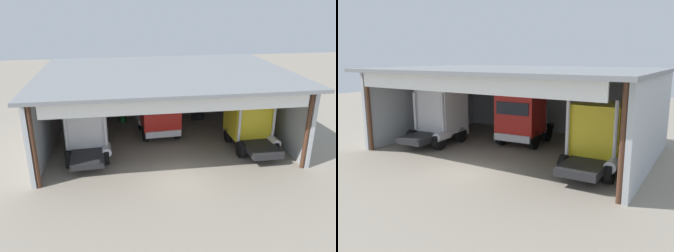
{
  "view_description": "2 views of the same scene",
  "coord_description": "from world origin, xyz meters",
  "views": [
    {
      "loc": [
        -3.02,
        -16.17,
        9.4
      ],
      "look_at": [
        0.0,
        3.77,
        1.65
      ],
      "focal_mm": 36.31,
      "sensor_mm": 36.0,
      "label": 1
    },
    {
      "loc": [
        10.19,
        -12.72,
        5.55
      ],
      "look_at": [
        0.0,
        3.77,
        1.65
      ],
      "focal_mm": 36.66,
      "sensor_mm": 36.0,
      "label": 2
    }
  ],
  "objects": [
    {
      "name": "tool_cart",
      "position": [
        3.25,
        9.29,
        0.5
      ],
      "size": [
        0.9,
        0.6,
        1.0
      ],
      "primitive_type": "cube",
      "color": "black",
      "rests_on": "ground"
    },
    {
      "name": "oil_drum",
      "position": [
        -2.77,
        9.58,
        0.45
      ],
      "size": [
        0.58,
        0.58,
        0.89
      ],
      "primitive_type": "cylinder",
      "color": "#197233",
      "rests_on": "ground"
    },
    {
      "name": "workshop_shed",
      "position": [
        0.0,
        6.22,
        3.52
      ],
      "size": [
        15.84,
        11.73,
        4.93
      ],
      "color": "#ADB2B7",
      "rests_on": "ground"
    },
    {
      "name": "ground_plane",
      "position": [
        0.0,
        0.0,
        0.0
      ],
      "size": [
        80.0,
        80.0,
        0.0
      ],
      "primitive_type": "plane",
      "color": "gray",
      "rests_on": "ground"
    },
    {
      "name": "truck_yellow_center_bay",
      "position": [
        5.39,
        3.64,
        1.78
      ],
      "size": [
        2.71,
        4.97,
        3.7
      ],
      "rotation": [
        0.0,
        0.0,
        0.02
      ],
      "color": "yellow",
      "rests_on": "ground"
    },
    {
      "name": "truck_white_center_left_bay",
      "position": [
        -5.06,
        3.79,
        1.94
      ],
      "size": [
        2.8,
        4.73,
        3.69
      ],
      "rotation": [
        0.0,
        0.0,
        0.05
      ],
      "color": "white",
      "rests_on": "ground"
    },
    {
      "name": "truck_red_yard_outside",
      "position": [
        -0.28,
        6.22,
        1.78
      ],
      "size": [
        2.89,
        4.85,
        3.76
      ],
      "rotation": [
        0.0,
        0.0,
        3.2
      ],
      "color": "red",
      "rests_on": "ground"
    }
  ]
}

